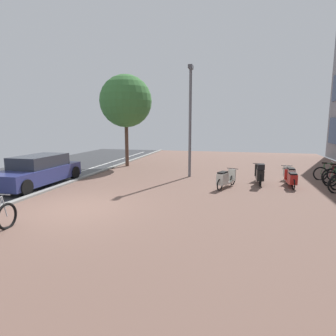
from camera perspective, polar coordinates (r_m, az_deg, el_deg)
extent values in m
cube|color=brown|center=(8.36, 11.53, -10.43)|extent=(14.40, 40.00, 0.05)
cube|color=gray|center=(11.15, -28.88, -6.10)|extent=(0.24, 40.00, 0.08)
torus|color=black|center=(8.62, -29.53, -8.41)|extent=(0.11, 0.72, 0.72)
cylinder|color=#AFB7BC|center=(8.51, -29.92, -6.69)|extent=(0.04, 0.14, 0.57)
cylinder|color=#ADADB2|center=(8.39, -30.35, -4.59)|extent=(0.48, 0.05, 0.02)
torus|color=black|center=(14.30, 29.75, -1.94)|extent=(0.70, 0.13, 0.69)
cylinder|color=#316937|center=(14.33, 30.55, -1.06)|extent=(0.14, 0.05, 0.55)
cylinder|color=#316937|center=(14.35, 30.21, -2.04)|extent=(0.25, 0.05, 0.08)
cylinder|color=#316937|center=(14.28, 30.10, -0.96)|extent=(0.17, 0.04, 0.51)
cube|color=black|center=(14.27, 30.46, 0.18)|extent=(0.23, 0.11, 0.06)
torus|color=black|center=(14.95, 29.55, -1.46)|extent=(0.72, 0.20, 0.72)
cylinder|color=maroon|center=(14.99, 30.25, -0.58)|extent=(0.14, 0.06, 0.57)
cylinder|color=maroon|center=(15.00, 29.94, -1.55)|extent=(0.24, 0.07, 0.08)
cylinder|color=maroon|center=(14.94, 29.86, -0.49)|extent=(0.16, 0.05, 0.52)
cube|color=black|center=(14.93, 30.18, 0.64)|extent=(0.23, 0.13, 0.06)
torus|color=black|center=(15.60, 28.21, -1.03)|extent=(0.68, 0.07, 0.68)
torus|color=black|center=(15.76, 30.31, -1.10)|extent=(0.68, 0.07, 0.68)
cylinder|color=#2F6437|center=(15.66, 29.54, -0.19)|extent=(0.30, 0.04, 0.60)
cylinder|color=#2F6437|center=(15.62, 28.91, -0.24)|extent=(0.13, 0.04, 0.54)
cylinder|color=#2F6437|center=(15.61, 29.45, 0.79)|extent=(0.36, 0.04, 0.08)
cylinder|color=#2F6437|center=(15.64, 28.61, -1.12)|extent=(0.23, 0.03, 0.07)
cylinder|color=#2F6437|center=(15.58, 28.51, -0.15)|extent=(0.16, 0.03, 0.50)
cylinder|color=#2F6437|center=(15.71, 30.20, -0.13)|extent=(0.14, 0.03, 0.54)
cube|color=black|center=(15.56, 28.82, 0.88)|extent=(0.22, 0.09, 0.06)
cylinder|color=#ADADB2|center=(15.65, 30.10, 1.03)|extent=(0.03, 0.48, 0.02)
torus|color=black|center=(11.87, 10.34, -3.31)|extent=(0.24, 0.49, 0.51)
torus|color=black|center=(13.05, 12.82, -2.28)|extent=(0.24, 0.49, 0.51)
cube|color=silver|center=(12.46, 11.64, -2.88)|extent=(0.54, 0.78, 0.08)
cube|color=silver|center=(12.04, 10.85, -2.12)|extent=(0.50, 0.65, 0.47)
cube|color=black|center=(11.99, 10.89, -0.88)|extent=(0.44, 0.58, 0.06)
cylinder|color=silver|center=(12.98, 12.82, -1.20)|extent=(0.11, 0.14, 0.51)
cube|color=silver|center=(12.91, 12.68, -1.35)|extent=(0.33, 0.20, 0.51)
cylinder|color=black|center=(12.91, 12.81, -0.11)|extent=(0.49, 0.22, 0.03)
torus|color=black|center=(13.00, 18.00, -2.41)|extent=(0.06, 0.58, 0.58)
torus|color=black|center=(14.31, 17.54, -1.38)|extent=(0.06, 0.58, 0.58)
cube|color=black|center=(13.66, 17.75, -1.98)|extent=(0.29, 0.75, 0.08)
cube|color=black|center=(13.20, 17.95, -1.35)|extent=(0.31, 0.59, 0.46)
cube|color=black|center=(13.16, 18.00, -0.24)|extent=(0.27, 0.54, 0.06)
cylinder|color=black|center=(14.24, 17.60, -0.27)|extent=(0.07, 0.12, 0.58)
cube|color=black|center=(14.17, 17.62, -0.42)|extent=(0.32, 0.08, 0.57)
cylinder|color=black|center=(14.17, 17.66, 0.86)|extent=(0.52, 0.03, 0.03)
cube|color=black|center=(12.85, 18.15, 0.22)|extent=(0.28, 0.28, 0.24)
torus|color=black|center=(12.88, 23.81, -3.03)|extent=(0.06, 0.49, 0.49)
torus|color=black|center=(14.04, 22.80, -2.02)|extent=(0.06, 0.49, 0.49)
cube|color=red|center=(13.46, 23.27, -2.59)|extent=(0.30, 0.69, 0.08)
cube|color=red|center=(13.05, 23.66, -2.04)|extent=(0.32, 0.54, 0.41)
cube|color=black|center=(13.01, 23.73, -1.02)|extent=(0.28, 0.49, 0.06)
cylinder|color=red|center=(13.97, 22.88, -1.07)|extent=(0.07, 0.12, 0.49)
cube|color=red|center=(13.91, 22.93, -1.21)|extent=(0.32, 0.09, 0.48)
cylinder|color=black|center=(13.91, 22.96, -0.10)|extent=(0.52, 0.04, 0.03)
torus|color=black|center=(13.74, 23.49, -2.30)|extent=(0.06, 0.49, 0.48)
torus|color=black|center=(15.00, 22.54, -1.35)|extent=(0.06, 0.49, 0.48)
cube|color=beige|center=(14.37, 22.99, -1.89)|extent=(0.30, 0.74, 0.08)
cube|color=beige|center=(13.93, 23.36, -1.22)|extent=(0.31, 0.58, 0.49)
cube|color=black|center=(13.89, 23.43, -0.11)|extent=(0.27, 0.53, 0.06)
cylinder|color=beige|center=(14.94, 22.61, -0.46)|extent=(0.07, 0.12, 0.49)
cube|color=beige|center=(14.87, 22.66, -0.59)|extent=(0.32, 0.09, 0.48)
cylinder|color=black|center=(14.88, 22.68, 0.44)|extent=(0.52, 0.04, 0.03)
cube|color=navy|center=(13.85, -24.69, -1.18)|extent=(1.68, 4.42, 0.62)
cube|color=#282D38|center=(13.93, -24.33, 1.27)|extent=(1.41, 2.50, 0.52)
cylinder|color=black|center=(15.68, -23.16, -0.62)|extent=(0.20, 0.62, 0.62)
cylinder|color=black|center=(14.79, -18.17, -0.89)|extent=(0.20, 0.62, 0.62)
cylinder|color=black|center=(12.10, -26.58, -3.51)|extent=(0.20, 0.62, 0.62)
cylinder|color=slate|center=(14.46, 4.44, 8.65)|extent=(0.14, 0.14, 5.30)
cube|color=#4C4C51|center=(14.71, 4.57, 19.52)|extent=(0.20, 0.52, 0.18)
cylinder|color=brown|center=(18.35, -8.26, 4.97)|extent=(0.22, 0.22, 2.95)
sphere|color=#3D7639|center=(18.36, -8.45, 13.11)|extent=(3.23, 3.23, 3.23)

